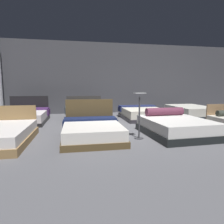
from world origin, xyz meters
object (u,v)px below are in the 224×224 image
bed_1 (92,130)px  bed_4 (24,116)px  bed_2 (175,126)px  price_sign (139,121)px  bed_7 (190,112)px  bed_6 (142,113)px  bed_5 (87,113)px

bed_1 → bed_4: bed_1 is taller
bed_2 → price_sign: bearing=-172.9°
bed_4 → price_sign: price_sign is taller
bed_7 → bed_2: bearing=-128.4°
bed_2 → bed_6: 2.80m
bed_1 → bed_6: bed_1 is taller
bed_2 → bed_6: size_ratio=1.03×
bed_4 → price_sign: size_ratio=1.82×
bed_4 → bed_5: 2.35m
bed_6 → bed_7: 2.23m
bed_2 → bed_6: bearing=87.2°
bed_5 → price_sign: price_sign is taller
bed_2 → price_sign: size_ratio=1.76×
bed_5 → bed_7: (4.54, -0.08, -0.04)m
bed_4 → bed_6: bed_4 is taller
bed_4 → price_sign: bearing=-40.6°
bed_1 → price_sign: bearing=-10.2°
bed_5 → bed_6: bed_5 is taller
price_sign → bed_1: bearing=169.0°
bed_6 → bed_1: bearing=-130.3°
bed_4 → bed_1: bearing=-50.4°
price_sign → bed_7: bearing=41.4°
bed_2 → bed_1: bearing=176.7°
bed_1 → bed_6: 3.62m
bed_2 → bed_6: (0.03, 2.80, -0.01)m
bed_6 → price_sign: (-1.16, -2.98, 0.24)m
bed_4 → bed_6: size_ratio=1.06×
bed_1 → bed_6: bearing=50.0°
bed_4 → bed_7: size_ratio=1.00×
bed_2 → bed_4: 5.45m
bed_7 → bed_1: bearing=-148.6°
bed_2 → bed_7: bed_2 is taller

